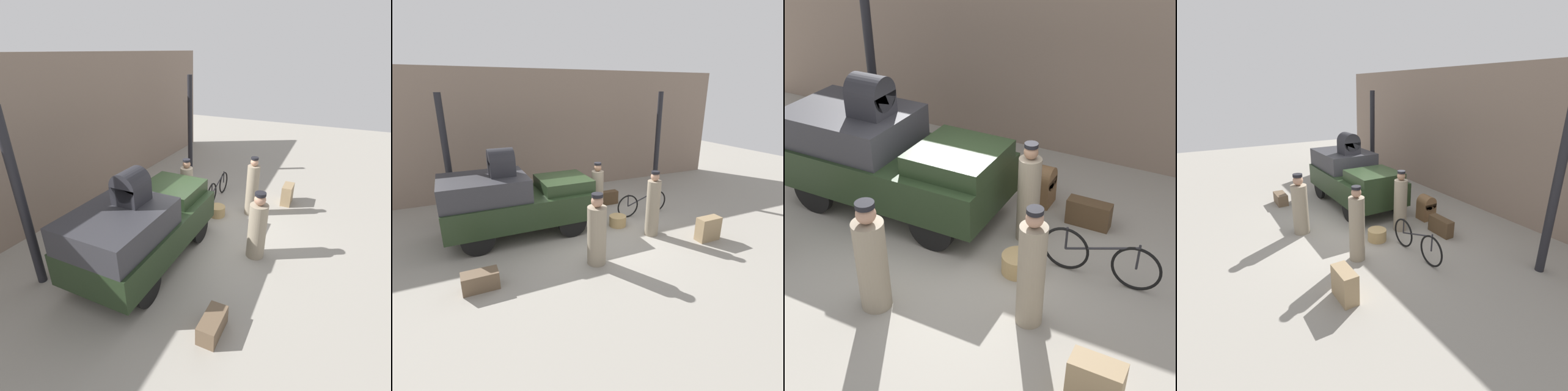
% 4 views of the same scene
% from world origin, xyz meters
% --- Properties ---
extents(ground_plane, '(30.00, 30.00, 0.00)m').
position_xyz_m(ground_plane, '(0.00, 0.00, 0.00)').
color(ground_plane, gray).
extents(station_building_facade, '(16.00, 0.15, 4.50)m').
position_xyz_m(station_building_facade, '(0.00, 4.08, 2.25)').
color(station_building_facade, gray).
rests_on(station_building_facade, ground).
extents(canopy_pillar_left, '(0.18, 0.18, 3.73)m').
position_xyz_m(canopy_pillar_left, '(-3.30, 2.24, 1.86)').
color(canopy_pillar_left, black).
rests_on(canopy_pillar_left, ground).
extents(canopy_pillar_right, '(0.18, 0.18, 3.73)m').
position_xyz_m(canopy_pillar_right, '(4.04, 2.24, 1.86)').
color(canopy_pillar_right, black).
rests_on(canopy_pillar_right, ground).
extents(truck, '(3.91, 1.80, 1.72)m').
position_xyz_m(truck, '(-1.79, 0.59, 0.97)').
color(truck, black).
rests_on(truck, ground).
extents(bicycle, '(1.79, 0.04, 0.78)m').
position_xyz_m(bicycle, '(2.14, 0.28, 0.38)').
color(bicycle, black).
rests_on(bicycle, ground).
extents(wicker_basket, '(0.49, 0.49, 0.31)m').
position_xyz_m(wicker_basket, '(1.01, -0.13, 0.15)').
color(wicker_basket, tan).
rests_on(wicker_basket, ground).
extents(porter_with_bicycle, '(0.36, 0.36, 1.73)m').
position_xyz_m(porter_with_bicycle, '(0.78, 0.76, 0.79)').
color(porter_with_bicycle, gray).
rests_on(porter_with_bicycle, ground).
extents(porter_lifting_near_truck, '(0.43, 0.43, 1.69)m').
position_xyz_m(porter_lifting_near_truck, '(-0.45, -1.70, 0.76)').
color(porter_lifting_near_truck, gray).
rests_on(porter_lifting_near_truck, ground).
extents(porter_standing_middle, '(0.36, 0.36, 1.80)m').
position_xyz_m(porter_standing_middle, '(1.57, -1.01, 0.83)').
color(porter_standing_middle, gray).
rests_on(porter_standing_middle, ground).
extents(suitcase_tan_flat, '(0.43, 0.44, 0.76)m').
position_xyz_m(suitcase_tan_flat, '(0.57, 1.89, 0.39)').
color(suitcase_tan_flat, brown).
rests_on(suitcase_tan_flat, ground).
extents(trunk_umber_medium, '(0.75, 0.26, 0.46)m').
position_xyz_m(trunk_umber_medium, '(1.57, 1.58, 0.23)').
color(trunk_umber_medium, '#4C3823').
rests_on(trunk_umber_medium, ground).
extents(suitcase_black_upright, '(0.71, 0.34, 0.38)m').
position_xyz_m(suitcase_black_upright, '(-2.99, -1.63, 0.19)').
color(suitcase_black_upright, brown).
rests_on(suitcase_black_upright, ground).
extents(suitcase_small_leather, '(0.62, 0.30, 0.63)m').
position_xyz_m(suitcase_small_leather, '(2.74, -1.89, 0.32)').
color(suitcase_small_leather, '#937A56').
rests_on(suitcase_small_leather, ground).
extents(trunk_on_truck_roof, '(0.63, 0.59, 0.69)m').
position_xyz_m(trunk_on_truck_roof, '(-2.05, 0.59, 2.03)').
color(trunk_on_truck_roof, '#232328').
rests_on(trunk_on_truck_roof, truck).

